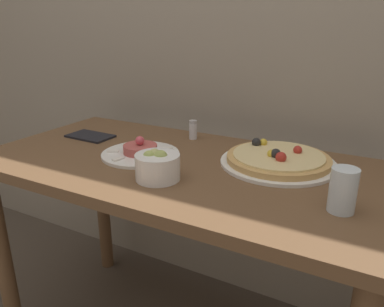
{
  "coord_description": "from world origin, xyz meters",
  "views": [
    {
      "loc": [
        0.57,
        -0.63,
        1.19
      ],
      "look_at": [
        0.06,
        0.32,
        0.81
      ],
      "focal_mm": 35.0,
      "sensor_mm": 36.0,
      "label": 1
    }
  ],
  "objects": [
    {
      "name": "tartare_plate",
      "position": [
        -0.14,
        0.32,
        0.78
      ],
      "size": [
        0.26,
        0.26,
        0.07
      ],
      "color": "white",
      "rests_on": "dining_table"
    },
    {
      "name": "drinking_glass",
      "position": [
        0.5,
        0.23,
        0.82
      ],
      "size": [
        0.06,
        0.06,
        0.11
      ],
      "color": "silver",
      "rests_on": "dining_table"
    },
    {
      "name": "dining_table",
      "position": [
        0.0,
        0.33,
        0.65
      ],
      "size": [
        1.31,
        0.66,
        0.77
      ],
      "color": "brown",
      "rests_on": "ground_plane"
    },
    {
      "name": "small_bowl",
      "position": [
        0.02,
        0.18,
        0.81
      ],
      "size": [
        0.13,
        0.13,
        0.09
      ],
      "color": "white",
      "rests_on": "dining_table"
    },
    {
      "name": "pizza_plate",
      "position": [
        0.29,
        0.46,
        0.78
      ],
      "size": [
        0.36,
        0.36,
        0.06
      ],
      "color": "white",
      "rests_on": "dining_table"
    },
    {
      "name": "napkin",
      "position": [
        -0.44,
        0.4,
        0.77
      ],
      "size": [
        0.18,
        0.11,
        0.01
      ],
      "color": "black",
      "rests_on": "dining_table"
    },
    {
      "name": "salt_shaker",
      "position": [
        -0.08,
        0.57,
        0.8
      ],
      "size": [
        0.03,
        0.03,
        0.07
      ],
      "color": "silver",
      "rests_on": "dining_table"
    }
  ]
}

